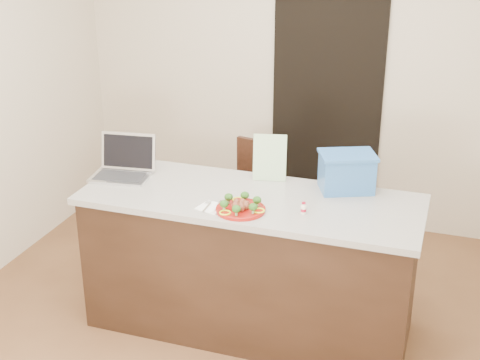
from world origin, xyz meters
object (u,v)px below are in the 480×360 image
(napkin, at_px, (211,207))
(laptop, at_px, (124,165))
(plate, at_px, (241,209))
(blue_box, at_px, (347,172))
(island, at_px, (250,263))
(yogurt_bottle, at_px, (304,209))
(chair, at_px, (257,194))

(napkin, distance_m, laptop, 0.78)
(plate, relative_size, blue_box, 0.72)
(island, height_order, napkin, napkin)
(yogurt_bottle, bearing_deg, chair, 119.80)
(plate, height_order, yogurt_bottle, yogurt_bottle)
(island, relative_size, yogurt_bottle, 30.02)
(island, height_order, yogurt_bottle, yogurt_bottle)
(island, distance_m, napkin, 0.54)
(chair, bearing_deg, plate, -65.32)
(island, bearing_deg, laptop, 175.23)
(island, height_order, chair, island)
(chair, bearing_deg, blue_box, -27.33)
(laptop, bearing_deg, yogurt_bottle, -16.55)
(napkin, height_order, chair, napkin)
(island, distance_m, yogurt_bottle, 0.62)
(plate, height_order, napkin, plate)
(napkin, bearing_deg, yogurt_bottle, 10.19)
(yogurt_bottle, distance_m, blue_box, 0.45)
(plate, bearing_deg, napkin, -175.91)
(yogurt_bottle, bearing_deg, blue_box, 67.84)
(yogurt_bottle, height_order, chair, yogurt_bottle)
(island, bearing_deg, napkin, -126.68)
(plate, bearing_deg, yogurt_bottle, 13.17)
(laptop, relative_size, blue_box, 0.99)
(napkin, xyz_separation_m, yogurt_bottle, (0.52, 0.09, 0.03))
(yogurt_bottle, xyz_separation_m, chair, (-0.60, 1.04, -0.43))
(plate, distance_m, chair, 1.22)
(blue_box, bearing_deg, plate, -159.46)
(yogurt_bottle, xyz_separation_m, blue_box, (0.17, 0.41, 0.09))
(laptop, distance_m, chair, 1.16)
(plate, bearing_deg, blue_box, 43.61)
(island, relative_size, plate, 7.18)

